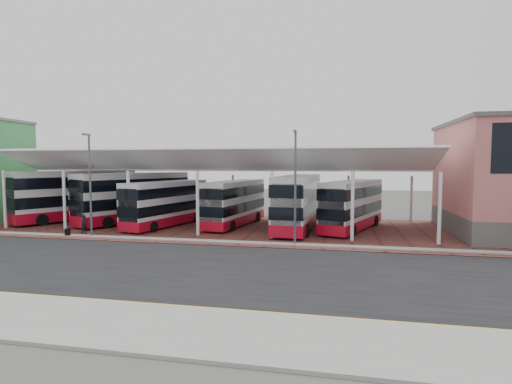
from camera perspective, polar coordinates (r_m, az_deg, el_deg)
ground at (r=22.80m, az=-1.19°, el=-10.57°), size 140.00×140.00×0.00m
road at (r=21.86m, az=-1.78°, el=-11.19°), size 120.00×14.00×0.02m
forecourt at (r=35.11m, az=6.70°, el=-5.38°), size 72.00×16.00×0.06m
sidewalk at (r=14.58m, az=-9.43°, el=-18.93°), size 120.00×4.00×0.14m
north_kerb at (r=28.71m, az=1.54°, el=-7.38°), size 120.00×0.80×0.14m
yellow_line_near at (r=16.35m, az=-6.82°, el=-16.48°), size 120.00×0.12×0.01m
yellow_line_far at (r=16.61m, az=-6.48°, el=-16.13°), size 120.00×0.12×0.01m
canopy at (r=37.09m, az=-5.54°, el=4.07°), size 37.00×11.63×7.07m
lamp_west at (r=33.62m, az=-22.64°, el=1.34°), size 0.16×0.90×8.07m
lamp_east at (r=27.98m, az=5.62°, el=1.16°), size 0.16×0.90×8.07m
bus_0 at (r=44.37m, az=-24.37°, el=-0.48°), size 8.27×11.99×5.00m
bus_1 at (r=40.74m, az=-17.06°, el=-0.79°), size 7.58×11.70×4.83m
bus_2 at (r=37.54m, az=-12.68°, el=-1.65°), size 4.65×10.24×4.11m
bus_3 at (r=37.11m, az=-3.06°, el=-1.61°), size 3.80×10.26×4.13m
bus_4 at (r=35.00m, az=6.00°, el=-1.51°), size 3.38×11.51×4.68m
bus_5 at (r=35.64m, az=13.61°, el=-1.87°), size 5.79×10.46×4.24m
pedestrian at (r=35.43m, az=-23.31°, el=-4.26°), size 0.56×0.67×1.57m
suitcase at (r=34.90m, az=-25.32°, el=-5.24°), size 0.36×0.25×0.61m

